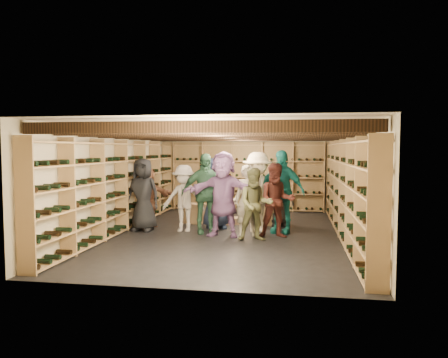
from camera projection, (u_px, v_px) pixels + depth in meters
name	position (u px, v px, depth m)	size (l,w,h in m)	color
ground	(229.00, 234.00, 9.96)	(8.00, 8.00, 0.00)	black
walls	(229.00, 182.00, 9.88)	(5.52, 8.02, 2.40)	#BDB193
ceiling	(229.00, 128.00, 9.79)	(5.50, 8.00, 0.01)	beige
ceiling_joists	(229.00, 135.00, 9.80)	(5.40, 7.12, 0.18)	black
wine_rack_left	(122.00, 186.00, 10.29)	(0.32, 7.50, 2.15)	#9D784C
wine_rack_right	(346.00, 189.00, 9.47)	(0.32, 7.50, 2.15)	#9D784C
wine_rack_back	(247.00, 176.00, 13.66)	(4.70, 0.30, 2.15)	#9D784C
crate_stack_left	(195.00, 213.00, 11.40)	(0.58, 0.47, 0.51)	tan
crate_stack_right	(265.00, 215.00, 11.11)	(0.55, 0.41, 0.51)	tan
crate_loose	(232.00, 221.00, 11.25)	(0.50, 0.33, 0.17)	tan
person_0	(143.00, 194.00, 10.32)	(0.84, 0.55, 1.72)	black
person_2	(255.00, 204.00, 9.19)	(0.75, 0.58, 1.54)	brown
person_3	(258.00, 192.00, 10.19)	(1.20, 0.69, 1.86)	beige
person_4	(281.00, 192.00, 10.03)	(1.12, 0.47, 1.91)	#17736F
person_5	(147.00, 196.00, 10.88)	(1.40, 0.45, 1.51)	brown
person_6	(216.00, 193.00, 10.62)	(0.85, 0.55, 1.74)	#202D4B
person_7	(248.00, 200.00, 9.72)	(0.58, 0.38, 1.58)	gray
person_8	(277.00, 201.00, 9.49)	(0.79, 0.62, 1.63)	#411A15
person_9	(184.00, 198.00, 10.24)	(1.01, 0.58, 1.56)	#A79F99
person_10	(205.00, 193.00, 10.00)	(1.08, 0.45, 1.84)	#29513B
person_11	(223.00, 194.00, 9.65)	(1.75, 0.56, 1.89)	#855A93
person_12	(278.00, 194.00, 11.02)	(0.78, 0.51, 1.60)	#37393D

